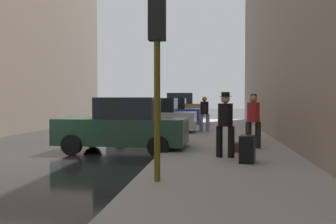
{
  "coord_description": "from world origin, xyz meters",
  "views": [
    {
      "loc": [
        5.58,
        -10.05,
        1.73
      ],
      "look_at": [
        3.44,
        7.36,
        1.13
      ],
      "focal_mm": 40.0,
      "sensor_mm": 36.0,
      "label": 1
    }
  ],
  "objects_px": {
    "pedestrian_in_red_jacket": "(253,119)",
    "pedestrian_with_fedora": "(225,121)",
    "pedestrian_with_beanie": "(253,115)",
    "parked_silver_sedan": "(154,117)",
    "traffic_light": "(157,46)",
    "duffel_bag": "(235,147)",
    "fire_hydrant": "(183,133)",
    "pedestrian_in_jeans": "(204,112)",
    "parked_blue_sedan": "(169,113)",
    "parked_dark_green_sedan": "(124,126)",
    "parked_bronze_suv": "(178,108)",
    "rolling_suitcase": "(247,149)"
  },
  "relations": [
    {
      "from": "parked_dark_green_sedan",
      "to": "traffic_light",
      "type": "distance_m",
      "value": 5.55
    },
    {
      "from": "fire_hydrant",
      "to": "pedestrian_in_red_jacket",
      "type": "height_order",
      "value": "pedestrian_in_red_jacket"
    },
    {
      "from": "parked_silver_sedan",
      "to": "fire_hydrant",
      "type": "relative_size",
      "value": 6.02
    },
    {
      "from": "pedestrian_in_red_jacket",
      "to": "traffic_light",
      "type": "bearing_deg",
      "value": -114.31
    },
    {
      "from": "parked_dark_green_sedan",
      "to": "parked_silver_sedan",
      "type": "xyz_separation_m",
      "value": [
        0.0,
        6.16,
        0.0
      ]
    },
    {
      "from": "parked_silver_sedan",
      "to": "traffic_light",
      "type": "xyz_separation_m",
      "value": [
        1.85,
        -11.02,
        1.91
      ]
    },
    {
      "from": "traffic_light",
      "to": "fire_hydrant",
      "type": "bearing_deg",
      "value": 90.43
    },
    {
      "from": "duffel_bag",
      "to": "pedestrian_with_beanie",
      "type": "bearing_deg",
      "value": 74.06
    },
    {
      "from": "parked_blue_sedan",
      "to": "pedestrian_with_fedora",
      "type": "height_order",
      "value": "pedestrian_with_fedora"
    },
    {
      "from": "fire_hydrant",
      "to": "pedestrian_with_fedora",
      "type": "distance_m",
      "value": 3.8
    },
    {
      "from": "pedestrian_with_beanie",
      "to": "pedestrian_in_red_jacket",
      "type": "bearing_deg",
      "value": -96.03
    },
    {
      "from": "parked_blue_sedan",
      "to": "parked_dark_green_sedan",
      "type": "bearing_deg",
      "value": -90.0
    },
    {
      "from": "parked_blue_sedan",
      "to": "traffic_light",
      "type": "height_order",
      "value": "traffic_light"
    },
    {
      "from": "pedestrian_with_beanie",
      "to": "pedestrian_with_fedora",
      "type": "bearing_deg",
      "value": -105.7
    },
    {
      "from": "parked_blue_sedan",
      "to": "pedestrian_in_jeans",
      "type": "relative_size",
      "value": 2.47
    },
    {
      "from": "pedestrian_in_red_jacket",
      "to": "duffel_bag",
      "type": "distance_m",
      "value": 1.36
    },
    {
      "from": "pedestrian_with_fedora",
      "to": "pedestrian_in_jeans",
      "type": "xyz_separation_m",
      "value": [
        -0.77,
        8.01,
        -0.03
      ]
    },
    {
      "from": "fire_hydrant",
      "to": "pedestrian_in_jeans",
      "type": "xyz_separation_m",
      "value": [
        0.68,
        4.56,
        0.61
      ]
    },
    {
      "from": "parked_dark_green_sedan",
      "to": "duffel_bag",
      "type": "height_order",
      "value": "parked_dark_green_sedan"
    },
    {
      "from": "pedestrian_in_jeans",
      "to": "fire_hydrant",
      "type": "bearing_deg",
      "value": -98.43
    },
    {
      "from": "fire_hydrant",
      "to": "pedestrian_with_beanie",
      "type": "height_order",
      "value": "pedestrian_with_beanie"
    },
    {
      "from": "pedestrian_in_jeans",
      "to": "pedestrian_in_red_jacket",
      "type": "distance_m",
      "value": 6.2
    },
    {
      "from": "pedestrian_with_beanie",
      "to": "parked_blue_sedan",
      "type": "bearing_deg",
      "value": 114.23
    },
    {
      "from": "parked_bronze_suv",
      "to": "fire_hydrant",
      "type": "height_order",
      "value": "parked_bronze_suv"
    },
    {
      "from": "parked_dark_green_sedan",
      "to": "pedestrian_with_fedora",
      "type": "height_order",
      "value": "pedestrian_with_fedora"
    },
    {
      "from": "parked_dark_green_sedan",
      "to": "parked_blue_sedan",
      "type": "relative_size",
      "value": 1.01
    },
    {
      "from": "fire_hydrant",
      "to": "pedestrian_in_jeans",
      "type": "distance_m",
      "value": 4.65
    },
    {
      "from": "parked_silver_sedan",
      "to": "traffic_light",
      "type": "relative_size",
      "value": 1.18
    },
    {
      "from": "pedestrian_in_red_jacket",
      "to": "pedestrian_with_fedora",
      "type": "bearing_deg",
      "value": -114.93
    },
    {
      "from": "pedestrian_in_jeans",
      "to": "duffel_bag",
      "type": "relative_size",
      "value": 3.89
    },
    {
      "from": "parked_blue_sedan",
      "to": "fire_hydrant",
      "type": "distance_m",
      "value": 10.75
    },
    {
      "from": "parked_blue_sedan",
      "to": "duffel_bag",
      "type": "bearing_deg",
      "value": -74.53
    },
    {
      "from": "fire_hydrant",
      "to": "duffel_bag",
      "type": "relative_size",
      "value": 1.6
    },
    {
      "from": "traffic_light",
      "to": "duffel_bag",
      "type": "bearing_deg",
      "value": 68.39
    },
    {
      "from": "duffel_bag",
      "to": "pedestrian_with_fedora",
      "type": "bearing_deg",
      "value": -105.09
    },
    {
      "from": "parked_blue_sedan",
      "to": "pedestrian_in_jeans",
      "type": "xyz_separation_m",
      "value": [
        2.48,
        -6.03,
        0.26
      ]
    },
    {
      "from": "parked_silver_sedan",
      "to": "pedestrian_in_red_jacket",
      "type": "relative_size",
      "value": 2.48
    },
    {
      "from": "parked_blue_sedan",
      "to": "pedestrian_in_red_jacket",
      "type": "distance_m",
      "value": 12.71
    },
    {
      "from": "traffic_light",
      "to": "rolling_suitcase",
      "type": "xyz_separation_m",
      "value": [
        1.92,
        2.38,
        -2.27
      ]
    },
    {
      "from": "parked_silver_sedan",
      "to": "rolling_suitcase",
      "type": "height_order",
      "value": "parked_silver_sedan"
    },
    {
      "from": "duffel_bag",
      "to": "parked_dark_green_sedan",
      "type": "bearing_deg",
      "value": 171.14
    },
    {
      "from": "parked_silver_sedan",
      "to": "duffel_bag",
      "type": "relative_size",
      "value": 9.63
    },
    {
      "from": "pedestrian_in_jeans",
      "to": "pedestrian_with_beanie",
      "type": "distance_m",
      "value": 4.28
    },
    {
      "from": "parked_blue_sedan",
      "to": "duffel_bag",
      "type": "xyz_separation_m",
      "value": [
        3.56,
        -12.87,
        -0.56
      ]
    },
    {
      "from": "pedestrian_with_fedora",
      "to": "duffel_bag",
      "type": "distance_m",
      "value": 1.48
    },
    {
      "from": "parked_bronze_suv",
      "to": "pedestrian_in_red_jacket",
      "type": "height_order",
      "value": "parked_bronze_suv"
    },
    {
      "from": "pedestrian_in_jeans",
      "to": "parked_blue_sedan",
      "type": "bearing_deg",
      "value": 112.34
    },
    {
      "from": "parked_bronze_suv",
      "to": "rolling_suitcase",
      "type": "xyz_separation_m",
      "value": [
        3.77,
        -21.52,
        -0.54
      ]
    },
    {
      "from": "duffel_bag",
      "to": "traffic_light",
      "type": "bearing_deg",
      "value": -111.61
    },
    {
      "from": "fire_hydrant",
      "to": "parked_bronze_suv",
      "type": "bearing_deg",
      "value": 95.95
    }
  ]
}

